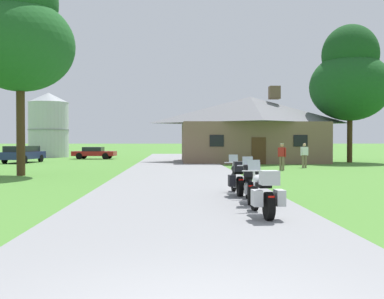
{
  "coord_description": "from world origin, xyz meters",
  "views": [
    {
      "loc": [
        -0.27,
        -4.46,
        1.85
      ],
      "look_at": [
        0.66,
        19.98,
        1.38
      ],
      "focal_mm": 43.47,
      "sensor_mm": 36.0,
      "label": 1
    }
  ],
  "objects_px": {
    "bystander_white_shirt_near_lodge": "(304,154)",
    "bystander_red_shirt_beside_signpost": "(282,155)",
    "metal_silo_distant": "(49,125)",
    "motorcycle_white_nearest_to_camera": "(264,193)",
    "parked_navy_suv_far_left": "(23,153)",
    "parked_red_sedan_far_left": "(94,153)",
    "motorcycle_blue_second_in_row": "(250,183)",
    "tree_left_near": "(20,33)",
    "tree_right_of_lodge": "(350,77)",
    "motorcycle_black_farthest_in_row": "(238,178)"
  },
  "relations": [
    {
      "from": "bystander_white_shirt_near_lodge",
      "to": "bystander_red_shirt_beside_signpost",
      "type": "bearing_deg",
      "value": -135.37
    },
    {
      "from": "metal_silo_distant",
      "to": "motorcycle_white_nearest_to_camera",
      "type": "bearing_deg",
      "value": -68.76
    },
    {
      "from": "parked_navy_suv_far_left",
      "to": "parked_red_sedan_far_left",
      "type": "height_order",
      "value": "parked_navy_suv_far_left"
    },
    {
      "from": "bystander_red_shirt_beside_signpost",
      "to": "parked_red_sedan_far_left",
      "type": "distance_m",
      "value": 23.45
    },
    {
      "from": "parked_red_sedan_far_left",
      "to": "bystander_red_shirt_beside_signpost",
      "type": "bearing_deg",
      "value": -136.97
    },
    {
      "from": "motorcycle_white_nearest_to_camera",
      "to": "metal_silo_distant",
      "type": "bearing_deg",
      "value": 108.32
    },
    {
      "from": "bystander_white_shirt_near_lodge",
      "to": "parked_red_sedan_far_left",
      "type": "bearing_deg",
      "value": 130.94
    },
    {
      "from": "motorcycle_blue_second_in_row",
      "to": "bystander_red_shirt_beside_signpost",
      "type": "relative_size",
      "value": 1.24
    },
    {
      "from": "motorcycle_white_nearest_to_camera",
      "to": "tree_left_near",
      "type": "distance_m",
      "value": 18.6
    },
    {
      "from": "bystander_red_shirt_beside_signpost",
      "to": "tree_left_near",
      "type": "distance_m",
      "value": 16.58
    },
    {
      "from": "bystander_red_shirt_beside_signpost",
      "to": "tree_right_of_lodge",
      "type": "distance_m",
      "value": 14.33
    },
    {
      "from": "bystander_white_shirt_near_lodge",
      "to": "tree_left_near",
      "type": "distance_m",
      "value": 19.26
    },
    {
      "from": "bystander_white_shirt_near_lodge",
      "to": "bystander_red_shirt_beside_signpost",
      "type": "distance_m",
      "value": 3.43
    },
    {
      "from": "motorcycle_black_farthest_in_row",
      "to": "bystander_red_shirt_beside_signpost",
      "type": "distance_m",
      "value": 14.04
    },
    {
      "from": "bystander_white_shirt_near_lodge",
      "to": "parked_red_sedan_far_left",
      "type": "distance_m",
      "value": 22.98
    },
    {
      "from": "motorcycle_blue_second_in_row",
      "to": "tree_right_of_lodge",
      "type": "height_order",
      "value": "tree_right_of_lodge"
    },
    {
      "from": "motorcycle_black_farthest_in_row",
      "to": "tree_left_near",
      "type": "xyz_separation_m",
      "value": [
        -10.19,
        9.49,
        6.9
      ]
    },
    {
      "from": "tree_left_near",
      "to": "metal_silo_distant",
      "type": "distance_m",
      "value": 28.4
    },
    {
      "from": "motorcycle_white_nearest_to_camera",
      "to": "motorcycle_blue_second_in_row",
      "type": "distance_m",
      "value": 2.55
    },
    {
      "from": "tree_left_near",
      "to": "bystander_red_shirt_beside_signpost",
      "type": "bearing_deg",
      "value": 14.37
    },
    {
      "from": "motorcycle_white_nearest_to_camera",
      "to": "motorcycle_black_farthest_in_row",
      "type": "height_order",
      "value": "same"
    },
    {
      "from": "motorcycle_black_farthest_in_row",
      "to": "parked_navy_suv_far_left",
      "type": "height_order",
      "value": "parked_navy_suv_far_left"
    },
    {
      "from": "bystander_red_shirt_beside_signpost",
      "to": "parked_navy_suv_far_left",
      "type": "bearing_deg",
      "value": 10.57
    },
    {
      "from": "motorcycle_blue_second_in_row",
      "to": "motorcycle_black_farthest_in_row",
      "type": "relative_size",
      "value": 1.0
    },
    {
      "from": "tree_right_of_lodge",
      "to": "tree_left_near",
      "type": "bearing_deg",
      "value": -148.82
    },
    {
      "from": "motorcycle_white_nearest_to_camera",
      "to": "tree_left_near",
      "type": "relative_size",
      "value": 0.19
    },
    {
      "from": "motorcycle_white_nearest_to_camera",
      "to": "bystander_white_shirt_near_lodge",
      "type": "distance_m",
      "value": 21.48
    },
    {
      "from": "motorcycle_blue_second_in_row",
      "to": "parked_red_sedan_far_left",
      "type": "distance_m",
      "value": 34.98
    },
    {
      "from": "motorcycle_blue_second_in_row",
      "to": "tree_right_of_lodge",
      "type": "xyz_separation_m",
      "value": [
        12.6,
        25.24,
        6.55
      ]
    },
    {
      "from": "motorcycle_white_nearest_to_camera",
      "to": "parked_navy_suv_far_left",
      "type": "xyz_separation_m",
      "value": [
        -14.69,
        28.24,
        0.17
      ]
    },
    {
      "from": "bystander_white_shirt_near_lodge",
      "to": "parked_navy_suv_far_left",
      "type": "relative_size",
      "value": 0.34
    },
    {
      "from": "tree_right_of_lodge",
      "to": "motorcycle_blue_second_in_row",
      "type": "bearing_deg",
      "value": -116.52
    },
    {
      "from": "parked_navy_suv_far_left",
      "to": "parked_red_sedan_far_left",
      "type": "relative_size",
      "value": 1.12
    },
    {
      "from": "motorcycle_white_nearest_to_camera",
      "to": "tree_right_of_lodge",
      "type": "relative_size",
      "value": 0.18
    },
    {
      "from": "parked_red_sedan_far_left",
      "to": "parked_navy_suv_far_left",
      "type": "bearing_deg",
      "value": 153.78
    },
    {
      "from": "metal_silo_distant",
      "to": "bystander_red_shirt_beside_signpost",
      "type": "bearing_deg",
      "value": -48.91
    },
    {
      "from": "bystander_white_shirt_near_lodge",
      "to": "motorcycle_white_nearest_to_camera",
      "type": "bearing_deg",
      "value": -114.57
    },
    {
      "from": "motorcycle_white_nearest_to_camera",
      "to": "bystander_white_shirt_near_lodge",
      "type": "height_order",
      "value": "bystander_white_shirt_near_lodge"
    },
    {
      "from": "metal_silo_distant",
      "to": "parked_red_sedan_far_left",
      "type": "xyz_separation_m",
      "value": [
        5.97,
        -5.46,
        -2.95
      ]
    },
    {
      "from": "parked_navy_suv_far_left",
      "to": "parked_red_sedan_far_left",
      "type": "xyz_separation_m",
      "value": [
        4.55,
        7.76,
        -0.13
      ]
    },
    {
      "from": "motorcycle_blue_second_in_row",
      "to": "bystander_white_shirt_near_lodge",
      "type": "height_order",
      "value": "bystander_white_shirt_near_lodge"
    },
    {
      "from": "motorcycle_blue_second_in_row",
      "to": "bystander_red_shirt_beside_signpost",
      "type": "xyz_separation_m",
      "value": [
        4.49,
        15.19,
        0.33
      ]
    },
    {
      "from": "bystander_white_shirt_near_lodge",
      "to": "tree_right_of_lodge",
      "type": "bearing_deg",
      "value": 44.88
    },
    {
      "from": "metal_silo_distant",
      "to": "parked_red_sedan_far_left",
      "type": "bearing_deg",
      "value": -42.43
    },
    {
      "from": "tree_left_near",
      "to": "metal_silo_distant",
      "type": "xyz_separation_m",
      "value": [
        -5.92,
        27.5,
        -3.91
      ]
    },
    {
      "from": "motorcycle_black_farthest_in_row",
      "to": "tree_right_of_lodge",
      "type": "distance_m",
      "value": 27.34
    },
    {
      "from": "metal_silo_distant",
      "to": "parked_navy_suv_far_left",
      "type": "height_order",
      "value": "metal_silo_distant"
    },
    {
      "from": "motorcycle_black_farthest_in_row",
      "to": "tree_left_near",
      "type": "bearing_deg",
      "value": 136.1
    },
    {
      "from": "bystander_red_shirt_beside_signpost",
      "to": "parked_red_sedan_far_left",
      "type": "relative_size",
      "value": 0.39
    },
    {
      "from": "bystander_white_shirt_near_lodge",
      "to": "parked_red_sedan_far_left",
      "type": "height_order",
      "value": "bystander_white_shirt_near_lodge"
    }
  ]
}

